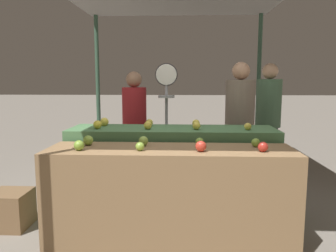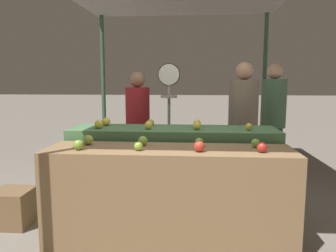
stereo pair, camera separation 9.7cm
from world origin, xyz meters
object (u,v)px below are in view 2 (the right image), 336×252
at_px(person_vendor_at_scale, 138,122).
at_px(wooden_crate_side, 13,207).
at_px(person_customer_left, 273,114).
at_px(produce_scale, 169,101).
at_px(person_customer_right, 243,119).

bearing_deg(person_vendor_at_scale, wooden_crate_side, 54.62).
distance_m(person_customer_left, wooden_crate_side, 3.52).
xyz_separation_m(produce_scale, person_customer_left, (1.44, 0.78, -0.22)).
xyz_separation_m(produce_scale, wooden_crate_side, (-1.51, -0.96, -1.02)).
relative_size(person_vendor_at_scale, person_customer_right, 0.93).
height_order(person_customer_left, person_customer_right, person_customer_left).
xyz_separation_m(person_customer_right, wooden_crate_side, (-2.43, -1.14, -0.79)).
bearing_deg(person_vendor_at_scale, produce_scale, 151.89).
bearing_deg(person_customer_left, person_customer_right, 72.76).
relative_size(produce_scale, person_customer_right, 0.99).
bearing_deg(produce_scale, person_vendor_at_scale, 146.77).
relative_size(produce_scale, person_vendor_at_scale, 1.06).
height_order(person_vendor_at_scale, person_customer_left, person_customer_left).
xyz_separation_m(person_vendor_at_scale, wooden_crate_side, (-1.07, -1.25, -0.73)).
height_order(person_vendor_at_scale, person_customer_right, person_customer_right).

